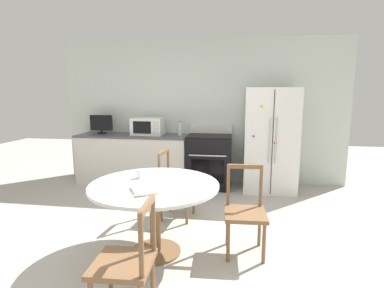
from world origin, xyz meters
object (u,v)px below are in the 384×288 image
Objects in this scene: dining_chair_near at (127,263)px; dining_chair_right at (245,212)px; dining_chair_far at (176,186)px; oven_range at (209,161)px; countertop_tv at (101,124)px; candle_glass at (140,174)px; microwave at (148,126)px; refrigerator at (270,140)px; counter_bottle at (180,130)px.

dining_chair_near and dining_chair_right have the same top height.
dining_chair_near is at bearing 6.85° from dining_chair_far.
dining_chair_far is (-0.31, -1.41, -0.03)m from oven_range.
candle_glass is (1.49, -2.26, -0.30)m from countertop_tv.
countertop_tv is at bearing 177.52° from microwave.
dining_chair_far is at bearing -43.97° from dining_chair_right.
dining_chair_far is 0.86m from candle_glass.
oven_range reaches higher than dining_chair_near.
refrigerator reaches higher than dining_chair_far.
refrigerator is 1.57m from counter_bottle.
microwave is 2.31m from candle_glass.
refrigerator is 3.13× the size of microwave.
refrigerator is at bearing -24.80° from dining_chair_near.
candle_glass is at bearing 10.23° from dining_chair_near.
dining_chair_far is 1.00× the size of dining_chair_right.
candle_glass is (-0.25, 1.09, 0.35)m from dining_chair_near.
dining_chair_far is 1.17m from dining_chair_right.
refrigerator reaches higher than dining_chair_near.
refrigerator is 1.10m from oven_range.
dining_chair_near is 1.00× the size of dining_chair_right.
refrigerator is at bearing -105.02° from dining_chair_right.
dining_chair_far is at bearing 73.61° from candle_glass.
counter_bottle is 2.55m from dining_chair_right.
refrigerator is 1.98m from dining_chair_far.
dining_chair_right is (1.70, -2.23, -0.62)m from microwave.
refrigerator is 1.61× the size of oven_range.
microwave is at bearing 11.52° from dining_chair_near.
microwave is 0.61× the size of dining_chair_near.
microwave is 0.61× the size of dining_chair_right.
microwave is 0.59m from counter_bottle.
counter_bottle is 2.23m from candle_glass.
dining_chair_far reaches higher than candle_glass.
countertop_tv is at bearing 24.88° from dining_chair_near.
dining_chair_near is (1.74, -3.34, -0.65)m from countertop_tv.
refrigerator is 18.08× the size of candle_glass.
oven_range is 1.20× the size of dining_chair_far.
dining_chair_right is 1.17m from candle_glass.
counter_bottle is at bearing 174.41° from oven_range.
oven_range reaches higher than dining_chair_right.
microwave is at bearing -2.48° from countertop_tv.
dining_chair_far is at bearing -134.00° from refrigerator.
dining_chair_right is at bearing -41.39° from dining_chair_near.
counter_bottle is at bearing 0.48° from microwave.
countertop_tv is 3.83m from dining_chair_near.
dining_chair_right reaches higher than candle_glass.
counter_bottle reaches higher than candle_glass.
countertop_tv is 0.47× the size of dining_chair_far.
dining_chair_right is (0.86, 1.08, 0.00)m from dining_chair_near.
dining_chair_right is at bearing -101.83° from refrigerator.
oven_range is at bearing 178.58° from refrigerator.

